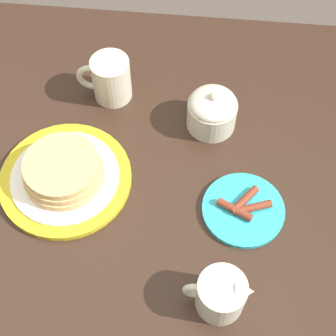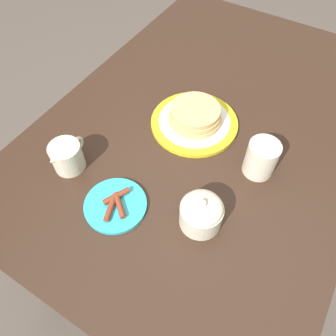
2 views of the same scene
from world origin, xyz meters
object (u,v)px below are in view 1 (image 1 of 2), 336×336
object	(u,v)px
creamer_pitcher	(221,294)
sugar_bowl	(212,111)
pancake_plate	(64,174)
side_plate_bacon	(243,209)
coffee_mug	(110,78)

from	to	relation	value
creamer_pitcher	sugar_bowl	size ratio (longest dim) A/B	1.18
pancake_plate	side_plate_bacon	distance (m)	0.34
pancake_plate	coffee_mug	bearing A→B (deg)	-103.94
creamer_pitcher	side_plate_bacon	bearing A→B (deg)	-101.41
pancake_plate	sugar_bowl	xyz separation A→B (m)	(-0.26, -0.16, 0.02)
pancake_plate	creamer_pitcher	size ratio (longest dim) A/B	2.15
coffee_mug	creamer_pitcher	bearing A→B (deg)	120.29
pancake_plate	sugar_bowl	size ratio (longest dim) A/B	2.55
coffee_mug	creamer_pitcher	xyz separation A→B (m)	(-0.24, 0.42, -0.01)
pancake_plate	side_plate_bacon	xyz separation A→B (m)	(-0.33, 0.03, -0.02)
coffee_mug	creamer_pitcher	size ratio (longest dim) A/B	0.97
coffee_mug	sugar_bowl	distance (m)	0.22
side_plate_bacon	creamer_pitcher	xyz separation A→B (m)	(0.03, 0.17, 0.03)
sugar_bowl	creamer_pitcher	bearing A→B (deg)	95.47
sugar_bowl	side_plate_bacon	bearing A→B (deg)	110.06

